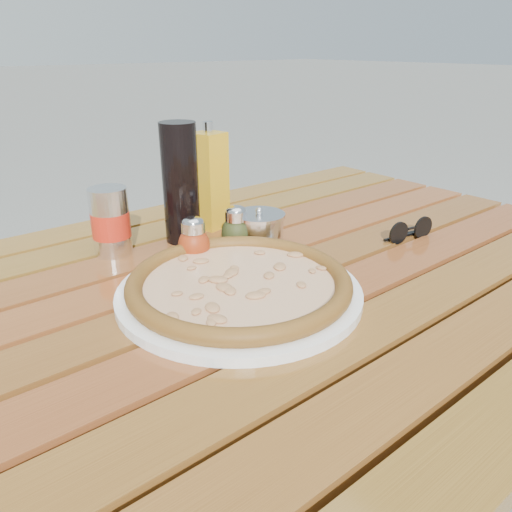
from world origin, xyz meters
TOP-DOWN VIEW (x-y plane):
  - table at (0.00, -0.00)m, footprint 1.40×0.90m
  - plate at (-0.07, -0.03)m, footprint 0.39×0.39m
  - pizza at (-0.07, -0.03)m, footprint 0.33×0.33m
  - pepper_shaker at (-0.05, 0.12)m, footprint 0.07×0.07m
  - oregano_shaker at (0.04, 0.13)m, footprint 0.06×0.06m
  - dark_bottle at (-0.01, 0.22)m, footprint 0.08×0.08m
  - soda_can at (-0.14, 0.25)m, footprint 0.09×0.09m
  - olive_oil_cruet at (0.07, 0.25)m, footprint 0.06×0.06m
  - parmesan_tin at (0.09, 0.12)m, footprint 0.10×0.10m
  - sunglasses at (0.33, -0.05)m, footprint 0.11×0.04m

SIDE VIEW (x-z plane):
  - table at x=0.00m, z-range 0.30..1.05m
  - plate at x=-0.07m, z-range 0.75..0.76m
  - sunglasses at x=0.33m, z-range 0.74..0.79m
  - pizza at x=-0.07m, z-range 0.76..0.79m
  - parmesan_tin at x=0.09m, z-range 0.74..0.82m
  - pepper_shaker at x=-0.05m, z-range 0.75..0.83m
  - oregano_shaker at x=0.04m, z-range 0.75..0.83m
  - soda_can at x=-0.14m, z-range 0.75..0.87m
  - olive_oil_cruet at x=0.07m, z-range 0.74..0.95m
  - dark_bottle at x=-0.01m, z-range 0.75..0.97m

